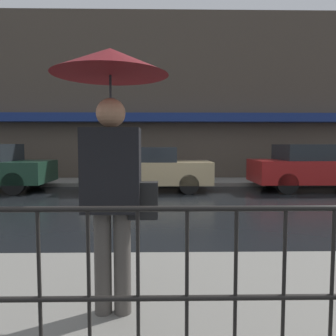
% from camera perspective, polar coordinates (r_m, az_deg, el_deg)
% --- Properties ---
extents(ground_plane, '(80.00, 80.00, 0.00)m').
position_cam_1_polar(ground_plane, '(8.07, 1.14, -6.73)').
color(ground_plane, black).
extents(sidewalk_near, '(28.00, 2.46, 0.13)m').
position_cam_1_polar(sidewalk_near, '(3.29, 4.69, -22.31)').
color(sidewalk_near, gray).
rests_on(sidewalk_near, ground_plane).
extents(sidewalk_far, '(28.00, 1.96, 0.13)m').
position_cam_1_polar(sidewalk_far, '(12.75, 0.34, -2.41)').
color(sidewalk_far, gray).
rests_on(sidewalk_far, ground_plane).
extents(lane_marking, '(25.20, 0.12, 0.01)m').
position_cam_1_polar(lane_marking, '(8.07, 1.14, -6.71)').
color(lane_marking, gold).
rests_on(lane_marking, ground_plane).
extents(building_storefront, '(28.00, 0.85, 6.97)m').
position_cam_1_polar(building_storefront, '(13.90, 0.24, 12.08)').
color(building_storefront, '#4C4238').
rests_on(building_storefront, ground_plane).
extents(railing_foreground, '(12.00, 0.04, 1.03)m').
position_cam_1_polar(railing_foreground, '(2.11, 7.56, -17.08)').
color(railing_foreground, black).
rests_on(railing_foreground, sidewalk_near).
extents(pedestrian, '(0.93, 0.93, 2.16)m').
position_cam_1_polar(pedestrian, '(2.68, -9.78, 8.41)').
color(pedestrian, '#4C4742').
rests_on(pedestrian, sidewalk_near).
extents(car_tan, '(4.04, 1.71, 1.43)m').
position_cam_1_polar(car_tan, '(10.69, -3.57, -0.10)').
color(car_tan, tan).
rests_on(car_tan, ground_plane).
extents(car_red, '(4.30, 1.81, 1.52)m').
position_cam_1_polar(car_red, '(11.83, 24.55, 0.16)').
color(car_red, maroon).
rests_on(car_red, ground_plane).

